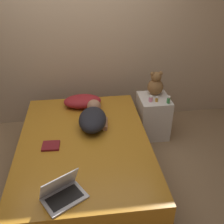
{
  "coord_description": "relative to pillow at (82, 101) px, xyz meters",
  "views": [
    {
      "loc": [
        0.02,
        -2.38,
        2.26
      ],
      "look_at": [
        0.35,
        0.26,
        0.69
      ],
      "focal_mm": 42.0,
      "sensor_mm": 36.0,
      "label": 1
    }
  ],
  "objects": [
    {
      "name": "nightstand",
      "position": [
        0.99,
        -0.04,
        -0.29
      ],
      "size": [
        0.41,
        0.47,
        0.59
      ],
      "color": "silver",
      "rests_on": "ground_plane"
    },
    {
      "name": "laptop",
      "position": [
        -0.21,
        -1.56,
        -0.03
      ],
      "size": [
        0.42,
        0.38,
        0.23
      ],
      "rotation": [
        0.0,
        0.0,
        0.55
      ],
      "color": "silver",
      "rests_on": "bed"
    },
    {
      "name": "bed",
      "position": [
        -0.01,
        -0.77,
        -0.33
      ],
      "size": [
        1.47,
        2.08,
        0.51
      ],
      "color": "#4C331E",
      "rests_on": "ground_plane"
    },
    {
      "name": "book",
      "position": [
        -0.37,
        -0.85,
        -0.07
      ],
      "size": [
        0.19,
        0.17,
        0.02
      ],
      "rotation": [
        0.0,
        0.0,
        -0.04
      ],
      "color": "maroon",
      "rests_on": "bed"
    },
    {
      "name": "bottle_green",
      "position": [
        1.13,
        -0.21,
        0.06
      ],
      "size": [
        0.04,
        0.04,
        0.1
      ],
      "color": "#3D8E4C",
      "rests_on": "nightstand"
    },
    {
      "name": "pillow",
      "position": [
        0.0,
        0.0,
        0.0
      ],
      "size": [
        0.5,
        0.31,
        0.16
      ],
      "color": "maroon",
      "rests_on": "bed"
    },
    {
      "name": "bottle_amber",
      "position": [
        0.99,
        -0.15,
        0.04
      ],
      "size": [
        0.04,
        0.04,
        0.07
      ],
      "color": "gold",
      "rests_on": "nightstand"
    },
    {
      "name": "teddy_bear",
      "position": [
        1.02,
        0.07,
        0.16
      ],
      "size": [
        0.22,
        0.22,
        0.34
      ],
      "color": "brown",
      "rests_on": "nightstand"
    },
    {
      "name": "bottle_pink",
      "position": [
        0.91,
        -0.13,
        0.05
      ],
      "size": [
        0.05,
        0.05,
        0.08
      ],
      "color": "pink",
      "rests_on": "nightstand"
    },
    {
      "name": "wall_back",
      "position": [
        -0.01,
        0.55,
        0.72
      ],
      "size": [
        8.0,
        0.06,
        2.6
      ],
      "color": "tan",
      "rests_on": "ground_plane"
    },
    {
      "name": "ground_plane",
      "position": [
        -0.01,
        -0.77,
        -0.58
      ],
      "size": [
        12.0,
        12.0,
        0.0
      ],
      "primitive_type": "plane",
      "color": "#937551"
    },
    {
      "name": "person_lying",
      "position": [
        0.11,
        -0.47,
        0.02
      ],
      "size": [
        0.38,
        0.7,
        0.21
      ],
      "rotation": [
        0.0,
        0.0,
        -0.11
      ],
      "color": "black",
      "rests_on": "bed"
    }
  ]
}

